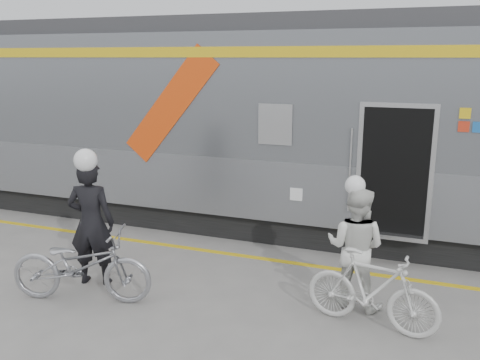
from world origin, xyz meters
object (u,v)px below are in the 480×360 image
at_px(man, 91,223).
at_px(woman, 355,247).
at_px(bicycle_right, 372,290).
at_px(bicycle_left, 81,265).

xyz_separation_m(man, woman, (3.80, 0.66, -0.11)).
bearing_deg(woman, bicycle_right, 128.80).
bearing_deg(bicycle_right, bicycle_left, 109.76).
height_order(bicycle_left, bicycle_right, bicycle_left).
distance_m(bicycle_left, woman, 3.81).
distance_m(man, bicycle_left, 0.73).
distance_m(man, bicycle_right, 4.13).
bearing_deg(bicycle_left, man, 5.69).
relative_size(man, bicycle_left, 0.95).
bearing_deg(bicycle_right, woman, 38.80).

